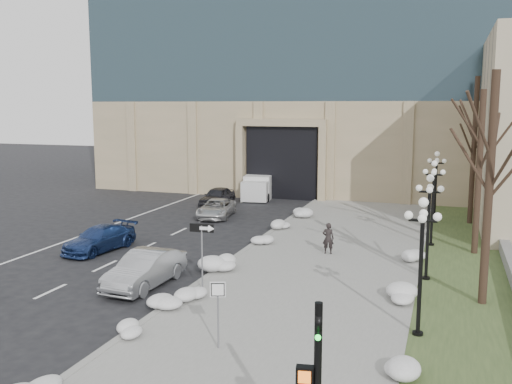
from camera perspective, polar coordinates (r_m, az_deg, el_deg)
ground at (r=17.53m, az=-15.16°, el=-17.73°), size 160.00×160.00×0.00m
sidewalk at (r=28.52m, az=6.98°, el=-6.93°), size 9.00×40.00×0.12m
curb at (r=29.72m, az=-1.59°, el=-6.21°), size 0.30×40.00×0.14m
grass_strip at (r=28.01m, az=20.23°, el=-7.73°), size 4.00×40.00×0.10m
stone_wall at (r=30.00m, az=24.02°, el=-6.28°), size 0.50×30.00×0.70m
car_b at (r=25.02m, az=-11.01°, el=-7.60°), size 1.81×4.70×1.53m
car_c at (r=31.57m, az=-15.38°, el=-4.53°), size 2.52×4.78×1.32m
car_d at (r=39.55m, az=-3.98°, el=-1.65°), size 2.75×4.76×1.25m
car_e at (r=44.05m, az=-3.90°, el=-0.46°), size 1.72×4.21×1.43m
pedestrian at (r=29.62m, az=7.23°, el=-4.61°), size 0.63×0.45×1.62m
box_truck at (r=47.93m, az=0.38°, el=0.59°), size 3.05×6.43×1.96m
one_way_sign at (r=23.47m, az=-5.05°, el=-4.43°), size 1.09×0.30×2.90m
keep_sign at (r=18.11m, az=-3.83°, el=-10.78°), size 0.48×0.20×2.28m
snow_clump_b at (r=19.68m, az=-12.95°, el=-13.66°), size 1.10×1.60×0.36m
snow_clump_c at (r=23.13m, az=-6.94°, el=-10.06°), size 1.10×1.60×0.36m
snow_clump_d at (r=26.93m, az=-3.52°, el=-7.30°), size 1.10×1.60×0.36m
snow_clump_e at (r=31.49m, az=0.70°, el=-4.92°), size 1.10×1.60×0.36m
snow_clump_f at (r=35.70m, az=2.81°, el=-3.30°), size 1.10×1.60×0.36m
snow_clump_g at (r=39.36m, az=4.66°, el=-2.18°), size 1.10×1.60×0.36m
snow_clump_h at (r=17.39m, az=13.41°, el=-16.79°), size 1.10×1.60×0.36m
snow_clump_i at (r=23.40m, az=14.96°, el=-10.07°), size 1.10×1.60×0.36m
snow_clump_j at (r=29.49m, az=15.17°, el=-6.17°), size 1.10×1.60×0.36m
snow_clump_k at (r=22.37m, az=-9.24°, el=-10.78°), size 1.10×1.60×0.36m
lamppost_a at (r=19.50m, az=16.22°, el=-5.43°), size 1.18×1.18×4.76m
lamppost_b at (r=25.85m, az=16.89°, el=-2.02°), size 1.18×1.18×4.76m
lamppost_c at (r=32.27m, az=17.30°, el=0.04°), size 1.18×1.18×4.76m
lamppost_d at (r=38.71m, az=17.57°, el=1.41°), size 1.18×1.18×4.76m
tree_near at (r=23.05m, az=22.45°, el=3.35°), size 3.20×3.20×9.00m
tree_mid at (r=31.04m, az=21.52°, el=4.01°), size 3.20×3.20×8.50m
tree_far at (r=38.98m, az=21.04°, el=5.83°), size 3.20×3.20×9.50m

